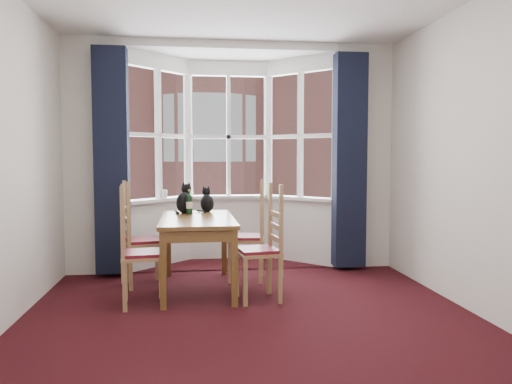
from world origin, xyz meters
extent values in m
plane|color=black|center=(0.00, 0.00, 0.00)|extent=(4.50, 4.50, 0.00)
plane|color=silver|center=(2.00, 0.00, 1.40)|extent=(0.00, 4.50, 4.50)
plane|color=silver|center=(0.00, -2.25, 1.40)|extent=(4.00, 0.00, 4.00)
cube|color=silver|center=(-1.65, 2.25, 1.40)|extent=(0.70, 0.12, 2.80)
cube|color=silver|center=(1.65, 2.25, 1.40)|extent=(0.70, 0.12, 2.80)
cube|color=black|center=(-1.42, 2.07, 1.35)|extent=(0.38, 0.22, 2.60)
cube|color=black|center=(1.42, 2.07, 1.35)|extent=(0.38, 0.22, 2.60)
cube|color=brown|center=(-0.45, 1.35, 0.75)|extent=(0.77, 1.42, 0.04)
cube|color=brown|center=(-0.77, 0.70, 0.36)|extent=(0.06, 0.06, 0.73)
cube|color=brown|center=(-0.78, 2.01, 0.36)|extent=(0.06, 0.06, 0.73)
cube|color=brown|center=(-0.11, 0.70, 0.36)|extent=(0.06, 0.06, 0.73)
cube|color=brown|center=(-0.13, 2.01, 0.36)|extent=(0.06, 0.06, 0.73)
cube|color=#A27E4F|center=(-0.96, 0.86, 0.48)|extent=(0.44, 0.46, 0.06)
cube|color=maroon|center=(-0.96, 0.86, 0.49)|extent=(0.40, 0.42, 0.03)
cube|color=#A27E4F|center=(-1.02, 1.61, 0.48)|extent=(0.49, 0.50, 0.06)
cube|color=maroon|center=(-1.02, 1.61, 0.49)|extent=(0.44, 0.45, 0.03)
cube|color=#A27E4F|center=(0.13, 0.89, 0.48)|extent=(0.45, 0.47, 0.06)
cube|color=maroon|center=(0.13, 0.89, 0.49)|extent=(0.41, 0.43, 0.03)
cube|color=#A27E4F|center=(0.11, 1.71, 0.48)|extent=(0.47, 0.48, 0.06)
cube|color=maroon|center=(0.11, 1.71, 0.49)|extent=(0.42, 0.44, 0.03)
ellipsoid|color=black|center=(-0.59, 1.79, 0.88)|extent=(0.24, 0.28, 0.24)
sphere|color=black|center=(-0.57, 1.87, 1.04)|extent=(0.14, 0.14, 0.11)
cone|color=black|center=(-0.60, 1.88, 1.09)|extent=(0.05, 0.05, 0.05)
cone|color=black|center=(-0.54, 1.86, 1.09)|extent=(0.05, 0.05, 0.05)
ellipsoid|color=black|center=(-0.33, 1.89, 0.86)|extent=(0.18, 0.22, 0.21)
sphere|color=black|center=(-0.34, 1.96, 0.99)|extent=(0.11, 0.11, 0.10)
cone|color=black|center=(-0.36, 1.96, 1.04)|extent=(0.04, 0.04, 0.04)
cone|color=black|center=(-0.31, 1.96, 1.04)|extent=(0.04, 0.04, 0.04)
cylinder|color=black|center=(-0.53, 1.67, 0.86)|extent=(0.07, 0.07, 0.20)
sphere|color=black|center=(-0.53, 1.67, 0.96)|extent=(0.06, 0.06, 0.06)
cylinder|color=black|center=(-0.53, 1.67, 0.99)|extent=(0.03, 0.03, 0.08)
cylinder|color=gold|center=(-0.53, 1.67, 1.03)|extent=(0.03, 0.03, 0.02)
cylinder|color=silver|center=(-0.53, 1.67, 0.87)|extent=(0.07, 0.07, 0.07)
cylinder|color=white|center=(-0.85, 2.60, 0.92)|extent=(0.06, 0.06, 0.11)
plane|color=#333335|center=(0.00, 32.25, -6.00)|extent=(80.00, 80.00, 0.00)
cube|color=#9E5B51|center=(0.00, 14.25, 1.00)|extent=(18.00, 6.00, 14.00)
cylinder|color=#9E5B51|center=(0.00, 11.25, 1.00)|extent=(3.20, 3.20, 14.00)
camera|label=1|loc=(-0.49, -3.87, 1.40)|focal=35.00mm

